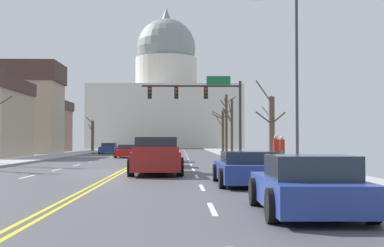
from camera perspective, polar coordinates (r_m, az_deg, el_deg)
ground at (r=25.38m, az=-7.70°, el=-5.18°), size 20.00×180.00×0.20m
signal_gantry at (r=41.59m, az=1.32°, el=2.70°), size 7.91×0.41×6.49m
street_lamp_right at (r=24.77m, az=10.70°, el=6.19°), size 2.19×0.24×8.18m
capitol_building at (r=109.72m, az=-2.82°, el=2.35°), size 30.12×21.62×29.45m
sedan_near_00 at (r=37.34m, az=-2.93°, el=-3.30°), size 2.07×4.67×1.21m
sedan_near_01 at (r=30.03m, az=-3.44°, el=-3.66°), size 2.09×4.72×1.19m
pickup_truck_near_02 at (r=23.65m, az=-3.95°, el=-3.69°), size 2.47×5.43×1.65m
sedan_near_03 at (r=17.87m, az=6.00°, el=-4.89°), size 2.11×4.68×1.14m
sedan_near_04 at (r=11.00m, az=12.43°, el=-6.73°), size 2.09×4.26×1.20m
sedan_oncoming_00 at (r=46.82m, az=-6.95°, el=-3.03°), size 2.12×4.43×1.14m
sedan_oncoming_01 at (r=60.41m, az=-9.03°, el=-2.71°), size 1.99×4.28×1.24m
flank_building_00 at (r=64.30m, az=-19.74°, el=1.63°), size 13.02×6.77×10.46m
flank_building_02 at (r=74.76m, az=-17.66°, el=-0.24°), size 11.20×10.35×6.95m
bare_tree_00 at (r=68.77m, az=3.35°, el=-0.63°), size 2.60×0.84×5.50m
bare_tree_02 at (r=58.04m, az=3.75°, el=0.17°), size 1.78×2.56×6.46m
bare_tree_04 at (r=50.74m, az=4.32°, el=-0.18°), size 1.07×1.71×5.40m
bare_tree_05 at (r=71.02m, az=-10.76°, el=-1.22°), size 1.13×1.65×4.53m
bare_tree_06 at (r=34.91m, az=8.64°, el=-0.40°), size 1.89×2.16×5.30m
pedestrian_00 at (r=31.91m, az=9.75°, el=-2.64°), size 0.35×0.34×1.65m
pedestrian_01 at (r=27.34m, az=9.14°, el=-2.78°), size 0.35×0.34×1.64m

